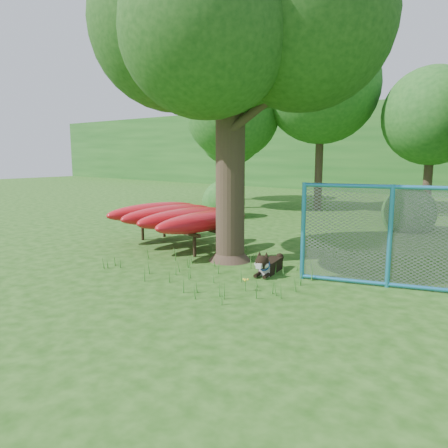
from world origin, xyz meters
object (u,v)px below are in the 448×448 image
Objects in this scene: oak_tree at (230,10)px; fence_section at (390,237)px; husky_dog at (268,265)px; kayak_rack at (177,216)px.

oak_tree is 2.59× the size of fence_section.
oak_tree is 5.83m from husky_dog.
oak_tree reaches higher than kayak_rack.
husky_dog is at bearing -17.94° from oak_tree.
husky_dog is at bearing -0.38° from kayak_rack.
kayak_rack is 1.14× the size of fence_section.
oak_tree is 2.27× the size of kayak_rack.
oak_tree is at bearing 164.79° from fence_section.
oak_tree is 6.85× the size of husky_dog.
fence_section is at bearing 3.25° from husky_dog.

